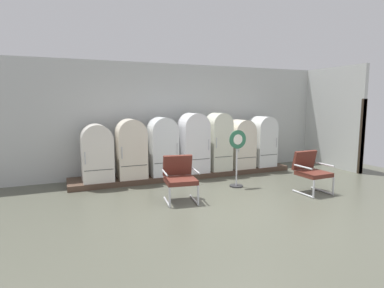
{
  "coord_description": "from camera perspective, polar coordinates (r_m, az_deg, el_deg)",
  "views": [
    {
      "loc": [
        -3.11,
        -4.78,
        2.0
      ],
      "look_at": [
        0.05,
        2.75,
        0.92
      ],
      "focal_mm": 29.39,
      "sensor_mm": 36.0,
      "label": 1
    }
  ],
  "objects": [
    {
      "name": "ground",
      "position": [
        6.05,
        9.91,
        -12.13
      ],
      "size": [
        12.0,
        10.0,
        0.05
      ],
      "primitive_type": "cube",
      "color": "#4F5143"
    },
    {
      "name": "back_wall",
      "position": [
        9.0,
        -2.54,
        4.65
      ],
      "size": [
        11.76,
        0.12,
        3.06
      ],
      "color": "#B9BCB9",
      "rests_on": "ground"
    },
    {
      "name": "side_wall_right",
      "position": [
        10.64,
        24.26,
        4.31
      ],
      "size": [
        0.16,
        2.2,
        3.06
      ],
      "color": "beige",
      "rests_on": "ground"
    },
    {
      "name": "display_plinth",
      "position": [
        8.62,
        -1.02,
        -5.41
      ],
      "size": [
        6.09,
        0.95,
        0.13
      ],
      "primitive_type": "cube",
      "color": "#4C372A",
      "rests_on": "ground"
    },
    {
      "name": "refrigerator_0",
      "position": [
        7.84,
        -16.88,
        -1.29
      ],
      "size": [
        0.71,
        0.72,
        1.36
      ],
      "color": "silver",
      "rests_on": "display_plinth"
    },
    {
      "name": "refrigerator_1",
      "position": [
        7.91,
        -10.98,
        -0.56
      ],
      "size": [
        0.69,
        0.63,
        1.46
      ],
      "color": "silver",
      "rests_on": "display_plinth"
    },
    {
      "name": "refrigerator_2",
      "position": [
        8.13,
        -5.37,
        -0.12
      ],
      "size": [
        0.69,
        0.67,
        1.49
      ],
      "color": "white",
      "rests_on": "display_plinth"
    },
    {
      "name": "refrigerator_3",
      "position": [
        8.42,
        0.3,
        0.54
      ],
      "size": [
        0.7,
        0.67,
        1.59
      ],
      "color": "white",
      "rests_on": "display_plinth"
    },
    {
      "name": "refrigerator_4",
      "position": [
        8.72,
        4.9,
        0.78
      ],
      "size": [
        0.58,
        0.62,
        1.58
      ],
      "color": "silver",
      "rests_on": "display_plinth"
    },
    {
      "name": "refrigerator_5",
      "position": [
        9.1,
        8.85,
        0.27
      ],
      "size": [
        0.66,
        0.67,
        1.38
      ],
      "color": "beige",
      "rests_on": "display_plinth"
    },
    {
      "name": "refrigerator_6",
      "position": [
        9.52,
        12.66,
        0.79
      ],
      "size": [
        0.62,
        0.7,
        1.46
      ],
      "color": "silver",
      "rests_on": "display_plinth"
    },
    {
      "name": "armchair_left",
      "position": [
        6.42,
        -2.26,
        -5.85
      ],
      "size": [
        0.74,
        0.76,
        0.92
      ],
      "color": "silver",
      "rests_on": "ground"
    },
    {
      "name": "armchair_right",
      "position": [
        7.49,
        20.72,
        -4.4
      ],
      "size": [
        0.69,
        0.71,
        0.92
      ],
      "color": "silver",
      "rests_on": "ground"
    },
    {
      "name": "sign_stand",
      "position": [
        7.52,
        8.17,
        -2.9
      ],
      "size": [
        0.44,
        0.32,
        1.36
      ],
      "color": "#2D2D30",
      "rests_on": "ground"
    }
  ]
}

